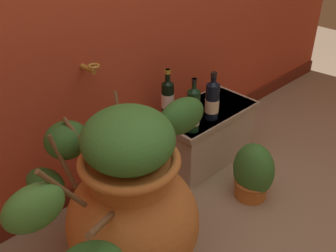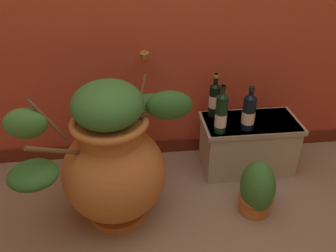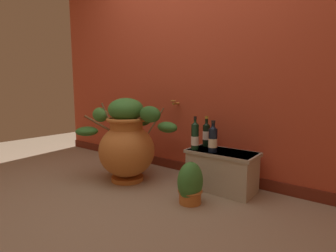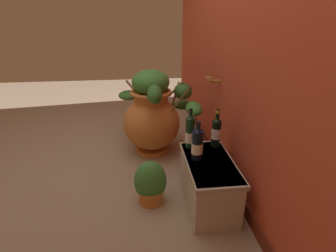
{
  "view_description": "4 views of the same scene",
  "coord_description": "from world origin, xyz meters",
  "views": [
    {
      "loc": [
        -1.11,
        -0.45,
        1.5
      ],
      "look_at": [
        -0.04,
        0.67,
        0.54
      ],
      "focal_mm": 42.61,
      "sensor_mm": 36.0,
      "label": 1
    },
    {
      "loc": [
        -0.27,
        -0.98,
        1.48
      ],
      "look_at": [
        -0.07,
        0.75,
        0.42
      ],
      "focal_mm": 37.62,
      "sensor_mm": 36.0,
      "label": 2
    },
    {
      "loc": [
        1.45,
        -1.19,
        0.89
      ],
      "look_at": [
        -0.02,
        0.7,
        0.56
      ],
      "focal_mm": 27.51,
      "sensor_mm": 36.0,
      "label": 3
    },
    {
      "loc": [
        1.98,
        0.4,
        1.3
      ],
      "look_at": [
        0.15,
        0.61,
        0.49
      ],
      "focal_mm": 28.18,
      "sensor_mm": 36.0,
      "label": 4
    }
  ],
  "objects": [
    {
      "name": "ground_plane",
      "position": [
        0.0,
        0.0,
        0.0
      ],
      "size": [
        7.0,
        7.0,
        0.0
      ],
      "primitive_type": "plane",
      "color": "gray"
    },
    {
      "name": "back_wall",
      "position": [
        -0.0,
        1.2,
        1.29
      ],
      "size": [
        4.4,
        0.33,
        2.6
      ],
      "color": "#B74228",
      "rests_on": "ground_plane"
    },
    {
      "name": "terracotta_urn",
      "position": [
        -0.39,
        0.53,
        0.39
      ],
      "size": [
        0.9,
        0.77,
        0.82
      ],
      "color": "#C17033",
      "rests_on": "ground_plane"
    },
    {
      "name": "stone_ledge",
      "position": [
        0.47,
        0.86,
        0.19
      ],
      "size": [
        0.61,
        0.33,
        0.36
      ],
      "color": "#B2A893",
      "rests_on": "ground_plane"
    },
    {
      "name": "wine_bottle_left",
      "position": [
        0.41,
        0.78,
        0.48
      ],
      "size": [
        0.08,
        0.08,
        0.28
      ],
      "color": "black",
      "rests_on": "stone_ledge"
    },
    {
      "name": "wine_bottle_middle",
      "position": [
        0.25,
        0.96,
        0.48
      ],
      "size": [
        0.07,
        0.07,
        0.29
      ],
      "color": "black",
      "rests_on": "stone_ledge"
    },
    {
      "name": "wine_bottle_right",
      "position": [
        0.24,
        0.76,
        0.48
      ],
      "size": [
        0.07,
        0.07,
        0.3
      ],
      "color": "black",
      "rests_on": "stone_ledge"
    },
    {
      "name": "potted_shrub",
      "position": [
        0.4,
        0.45,
        0.15
      ],
      "size": [
        0.2,
        0.23,
        0.34
      ],
      "color": "#C17033",
      "rests_on": "ground_plane"
    }
  ]
}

